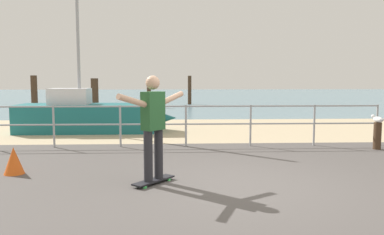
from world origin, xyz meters
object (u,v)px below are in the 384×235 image
sailboat (95,116)px  bollard_short (377,136)px  seagull (378,119)px  skateboard (154,181)px  skateboarder (153,121)px  traffic_cone (14,161)px

sailboat → bollard_short: sailboat is taller
sailboat → seagull: sailboat is taller
skateboard → skateboarder: skateboarder is taller
skateboard → traffic_cone: 2.59m
skateboarder → seagull: size_ratio=3.38×
skateboarder → bollard_short: size_ratio=2.50×
skateboard → skateboarder: (0.00, -0.00, 0.95)m
seagull → traffic_cone: 7.92m
skateboard → traffic_cone: traffic_cone is taller
skateboard → traffic_cone: size_ratio=1.49×
sailboat → skateboarder: (2.21, -6.16, 0.49)m
traffic_cone → bollard_short: bearing=15.1°
sailboat → seagull: size_ratio=11.92×
skateboard → skateboarder: 0.95m
bollard_short → skateboard: bearing=-151.6°
bollard_short → traffic_cone: bollard_short is taller
skateboarder → traffic_cone: bearing=163.7°
skateboarder → traffic_cone: 2.70m
skateboarder → seagull: 5.86m
sailboat → traffic_cone: bearing=-92.9°
skateboard → bollard_short: 5.85m
skateboarder → traffic_cone: (-2.48, 0.72, -0.77)m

